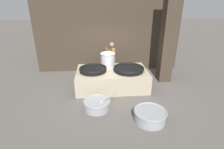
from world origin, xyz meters
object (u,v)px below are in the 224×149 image
at_px(giant_wok_near, 93,69).
at_px(prep_bowl_meat, 150,115).
at_px(giant_wok_far, 129,69).
at_px(cook, 112,58).
at_px(stock_pot, 108,59).
at_px(prep_bowl_vegetables, 97,104).

relative_size(giant_wok_near, prep_bowl_meat, 1.12).
distance_m(giant_wok_far, cook, 1.47).
bearing_deg(stock_pot, cook, 71.71).
bearing_deg(prep_bowl_vegetables, prep_bowl_meat, -25.97).
bearing_deg(stock_pot, giant_wok_near, -137.07).
bearing_deg(prep_bowl_meat, giant_wok_near, 126.41).
distance_m(stock_pot, prep_bowl_meat, 3.27).
bearing_deg(giant_wok_near, prep_bowl_vegetables, -85.12).
xyz_separation_m(giant_wok_far, stock_pot, (-0.81, 0.66, 0.21)).
bearing_deg(cook, prep_bowl_vegetables, 62.11).
bearing_deg(giant_wok_far, prep_bowl_vegetables, -131.18).
bearing_deg(prep_bowl_meat, stock_pot, 110.37).
xyz_separation_m(giant_wok_far, prep_bowl_vegetables, (-1.32, -1.51, -0.66)).
relative_size(giant_wok_far, prep_bowl_vegetables, 1.08).
height_order(giant_wok_near, prep_bowl_meat, giant_wok_near).
height_order(giant_wok_near, prep_bowl_vegetables, giant_wok_near).
bearing_deg(giant_wok_far, cook, 113.66).
distance_m(giant_wok_far, prep_bowl_vegetables, 2.11).
distance_m(cook, prep_bowl_meat, 3.80).
relative_size(giant_wok_near, giant_wok_far, 0.89).
bearing_deg(prep_bowl_vegetables, stock_pot, 76.86).
height_order(cook, prep_bowl_meat, cook).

